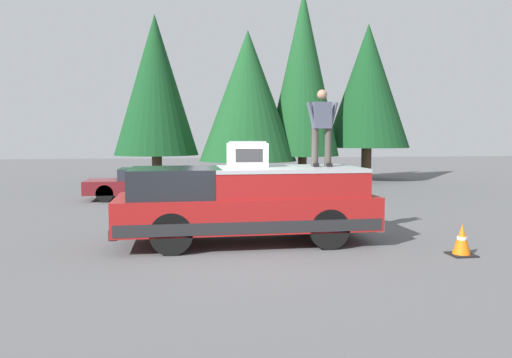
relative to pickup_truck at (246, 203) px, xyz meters
name	(u,v)px	position (x,y,z in m)	size (l,w,h in m)	color
ground_plane	(229,247)	(-0.41, 0.43, -0.87)	(90.00, 90.00, 0.00)	#565659
pickup_truck	(246,203)	(0.00, 0.00, 0.00)	(2.01, 5.54, 1.65)	maroon
compressor_unit	(247,154)	(0.19, -0.05, 1.05)	(0.65, 0.84, 0.56)	white
person_on_truck_bed	(322,126)	(0.02, -1.69, 1.68)	(0.29, 0.72, 1.69)	#423D38
parked_car_black	(298,182)	(7.98, -3.15, -0.29)	(1.64, 4.10, 1.16)	black
parked_car_maroon	(143,184)	(8.07, 2.77, -0.29)	(1.64, 4.10, 1.16)	maroon
traffic_cone	(462,241)	(-1.80, -3.99, -0.58)	(0.47, 0.47, 0.62)	black
conifer_far_left	(368,86)	(14.34, -8.49, 4.13)	(4.43, 4.43, 8.28)	#4C3826
conifer_left	(303,74)	(13.52, -4.74, 4.60)	(3.66, 3.66, 9.59)	#4C3826
conifer_center_left	(248,96)	(13.20, -1.90, 3.44)	(4.75, 4.75, 7.49)	#4C3826
conifer_center_right	(156,85)	(14.49, 2.56, 4.01)	(4.18, 4.18, 8.38)	#4C3826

